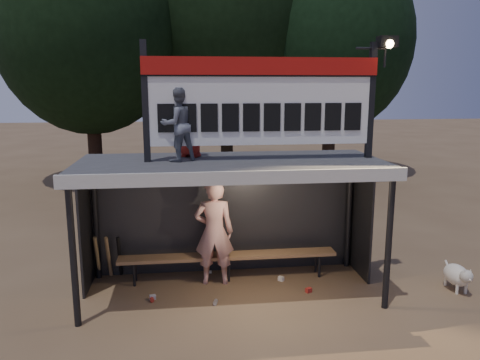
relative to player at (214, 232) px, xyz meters
name	(u,v)px	position (x,y,z in m)	size (l,w,h in m)	color
ground	(231,291)	(0.27, -0.41, -0.96)	(80.00, 80.00, 0.00)	brown
player	(214,232)	(0.00, 0.00, 0.00)	(0.70, 0.46, 1.92)	white
child_a	(178,125)	(-0.59, -0.40, 1.95)	(0.58, 0.45, 1.18)	slate
child_b	(190,125)	(-0.39, 0.05, 1.91)	(0.53, 0.35, 1.09)	#A42219
dugout_shelter	(230,185)	(0.27, -0.16, 0.88)	(5.10, 2.08, 2.32)	#39393B
scoreboard_assembly	(265,98)	(0.82, -0.42, 2.36)	(4.10, 0.27, 1.99)	black
bench	(228,257)	(0.27, 0.14, -0.53)	(4.00, 0.35, 0.48)	#966D47
tree_left	(88,27)	(-3.73, 9.59, 4.55)	(6.46, 6.46, 9.27)	black
tree_mid	(226,17)	(1.27, 11.09, 5.20)	(7.22, 7.22, 10.36)	black
tree_right	(332,41)	(5.27, 10.09, 4.23)	(6.08, 6.08, 8.72)	#2F1E15
dog	(458,275)	(4.19, -0.83, -0.68)	(0.36, 0.81, 0.49)	silver
bats	(109,257)	(-1.93, 0.41, -0.53)	(0.48, 0.33, 0.84)	olive
litter	(222,289)	(0.10, -0.39, -0.92)	(2.79, 1.37, 0.08)	red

